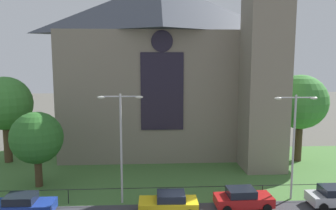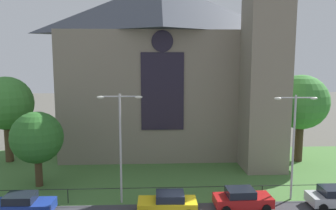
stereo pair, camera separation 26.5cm
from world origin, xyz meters
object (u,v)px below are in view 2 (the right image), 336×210
Objects in this scene: church_building at (168,66)px; tree_left_far at (6,104)px; parked_car_blue at (23,205)px; parked_car_red at (242,199)px; parked_car_silver at (336,197)px; streetlamp_near at (120,135)px; parked_car_yellow at (168,203)px; tree_left_near at (37,138)px; streetlamp_far at (294,134)px; tree_right_far at (301,103)px.

church_building is 18.17m from tree_left_far.
parked_car_blue is at bearing -63.74° from tree_left_far.
parked_car_red and parked_car_silver have the same top height.
parked_car_blue is at bearing -166.18° from streetlamp_near.
parked_car_silver is at bearing -5.25° from streetlamp_near.
parked_car_silver is (12.62, 0.42, 0.00)m from parked_car_yellow.
tree_left_far is (-5.61, 7.33, 2.03)m from tree_left_near.
streetlamp_far is (20.78, -3.78, 0.96)m from tree_left_near.
streetlamp_near is at bearing 175.36° from parked_car_silver.
tree_left_far is 2.18× the size of parked_car_silver.
church_building is 17.21m from tree_left_near.
parked_car_silver is (29.20, -12.59, -5.58)m from tree_left_far.
streetlamp_near is at bearing -26.75° from tree_left_near.
tree_right_far is 26.51m from tree_left_near.
tree_left_far is 32.29m from parked_car_silver.
streetlamp_far is 20.65m from parked_car_blue.
streetlamp_near is at bearing -27.44° from parked_car_yellow.
church_building is 6.14× the size of parked_car_yellow.
tree_left_far is 2.16× the size of parked_car_red.
parked_car_silver is (22.90, 0.19, 0.00)m from parked_car_blue.
tree_left_near is at bearing -52.59° from tree_left_far.
church_building is 6.16× the size of parked_car_blue.
church_building is 3.08× the size of streetlamp_near.
tree_left_near is 21.15m from streetlamp_far.
church_building is 6.10× the size of parked_car_red.
tree_right_far is at bearing 79.88° from parked_car_silver.
streetlamp_near is (-18.24, -9.78, -1.07)m from tree_right_far.
tree_left_near is at bearing 98.03° from parked_car_blue.
church_building reaches higher than parked_car_blue.
streetlamp_far is at bearing 0.00° from streetlamp_near.
streetlamp_near is at bearing 14.51° from parked_car_blue.
tree_right_far is 11.03m from streetlamp_far.
parked_car_silver is (23.60, -5.26, -3.55)m from tree_left_near.
tree_left_far is 17.21m from streetlamp_near.
tree_right_far is 31.37m from tree_left_far.
tree_left_near is (-11.73, -11.09, -5.98)m from church_building.
streetlamp_near is at bearing -105.88° from church_building.
streetlamp_far is 1.95× the size of parked_car_yellow.
tree_right_far is at bearing 25.28° from parked_car_blue.
tree_right_far reaches higher than tree_left_near.
church_building is at bearing 160.06° from tree_right_far.
church_building is 15.39m from tree_right_far.
parked_car_red is 7.11m from parked_car_silver.
parked_car_blue is at bearing -0.12° from parked_car_yellow.
parked_car_blue is 10.28m from parked_car_yellow.
church_building is 16.22m from streetlamp_near.
tree_left_near reaches higher than parked_car_red.
streetlamp_near reaches higher than parked_car_red.
tree_left_far reaches higher than streetlamp_near.
parked_car_yellow is at bearing -177.49° from parked_car_silver.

